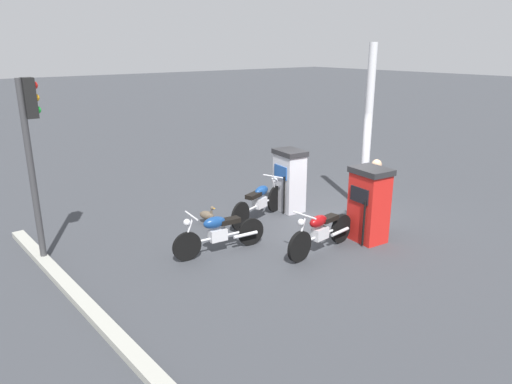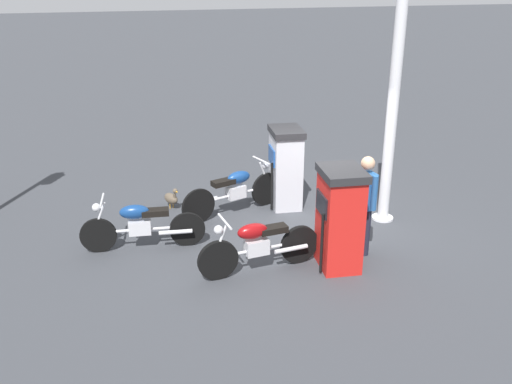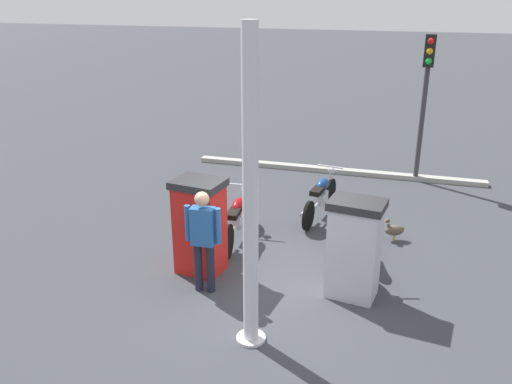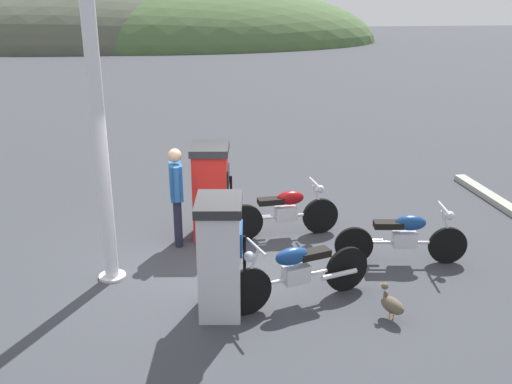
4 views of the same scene
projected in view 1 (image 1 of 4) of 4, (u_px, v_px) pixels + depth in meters
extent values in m
plane|color=#383A3F|center=(325.00, 223.00, 11.32)|extent=(120.00, 120.00, 0.00)
cube|color=silver|center=(289.00, 183.00, 12.03)|extent=(0.61, 0.79, 1.46)
cube|color=#1E478C|center=(280.00, 172.00, 11.79)|extent=(0.09, 0.51, 0.32)
cube|color=#262628|center=(290.00, 152.00, 11.79)|extent=(0.67, 0.87, 0.12)
cylinder|color=black|center=(284.00, 195.00, 11.76)|extent=(0.05, 0.05, 0.95)
cube|color=red|center=(369.00, 207.00, 10.13)|extent=(0.65, 0.79, 1.50)
cube|color=black|center=(359.00, 195.00, 9.88)|extent=(0.09, 0.51, 0.32)
cube|color=#262628|center=(371.00, 171.00, 9.89)|extent=(0.71, 0.86, 0.12)
cylinder|color=black|center=(364.00, 223.00, 9.86)|extent=(0.05, 0.05, 0.97)
cylinder|color=black|center=(275.00, 199.00, 12.04)|extent=(0.65, 0.25, 0.67)
cylinder|color=black|center=(240.00, 216.00, 10.83)|extent=(0.65, 0.25, 0.67)
cube|color=silver|center=(260.00, 202.00, 11.45)|extent=(0.40, 0.30, 0.24)
cylinder|color=silver|center=(259.00, 205.00, 11.42)|extent=(1.10, 0.40, 0.05)
ellipsoid|color=navy|center=(261.00, 191.00, 11.42)|extent=(0.52, 0.36, 0.24)
cube|color=black|center=(254.00, 195.00, 11.16)|extent=(0.48, 0.33, 0.10)
cylinder|color=silver|center=(275.00, 188.00, 11.92)|extent=(0.26, 0.12, 0.57)
cylinder|color=silver|center=(273.00, 176.00, 11.76)|extent=(0.21, 0.54, 0.04)
sphere|color=silver|center=(275.00, 180.00, 11.88)|extent=(0.18, 0.18, 0.14)
cylinder|color=silver|center=(241.00, 212.00, 11.05)|extent=(0.54, 0.24, 0.07)
cylinder|color=black|center=(300.00, 247.00, 9.23)|extent=(0.64, 0.14, 0.63)
cylinder|color=black|center=(341.00, 229.00, 10.14)|extent=(0.64, 0.14, 0.63)
cube|color=silver|center=(320.00, 233.00, 9.62)|extent=(0.38, 0.24, 0.24)
cylinder|color=silver|center=(321.00, 235.00, 9.67)|extent=(1.01, 0.15, 0.05)
ellipsoid|color=maroon|center=(318.00, 221.00, 9.49)|extent=(0.50, 0.27, 0.24)
cube|color=black|center=(329.00, 219.00, 9.73)|extent=(0.46, 0.24, 0.10)
cylinder|color=silver|center=(301.00, 232.00, 9.17)|extent=(0.26, 0.07, 0.57)
cylinder|color=silver|center=(305.00, 215.00, 9.13)|extent=(0.09, 0.56, 0.04)
sphere|color=silver|center=(301.00, 222.00, 9.10)|extent=(0.15, 0.15, 0.14)
cylinder|color=silver|center=(340.00, 232.00, 9.92)|extent=(0.55, 0.13, 0.07)
cylinder|color=black|center=(187.00, 246.00, 9.28)|extent=(0.60, 0.13, 0.60)
cylinder|color=black|center=(251.00, 232.00, 10.01)|extent=(0.60, 0.13, 0.60)
cube|color=silver|center=(218.00, 235.00, 9.59)|extent=(0.38, 0.24, 0.24)
cylinder|color=silver|center=(220.00, 237.00, 9.63)|extent=(1.09, 0.18, 0.05)
ellipsoid|color=navy|center=(214.00, 223.00, 9.47)|extent=(0.50, 0.28, 0.24)
cube|color=black|center=(229.00, 221.00, 9.65)|extent=(0.46, 0.25, 0.10)
cylinder|color=silver|center=(188.00, 232.00, 9.21)|extent=(0.26, 0.07, 0.57)
cylinder|color=silver|center=(191.00, 216.00, 9.16)|extent=(0.10, 0.56, 0.04)
sphere|color=silver|center=(187.00, 222.00, 9.14)|extent=(0.16, 0.16, 0.14)
cylinder|color=silver|center=(245.00, 235.00, 9.81)|extent=(0.55, 0.14, 0.07)
cylinder|color=#1E1E2D|center=(369.00, 212.00, 10.88)|extent=(0.14, 0.14, 0.81)
cylinder|color=#1E1E2D|center=(377.00, 214.00, 10.74)|extent=(0.14, 0.14, 0.81)
cube|color=#265999|center=(375.00, 184.00, 10.60)|extent=(0.23, 0.37, 0.60)
cylinder|color=#265999|center=(366.00, 180.00, 10.76)|extent=(0.10, 0.10, 0.57)
cylinder|color=#265999|center=(385.00, 185.00, 10.42)|extent=(0.10, 0.10, 0.57)
sphere|color=tan|center=(377.00, 164.00, 10.47)|extent=(0.24, 0.24, 0.22)
ellipsoid|color=brown|center=(207.00, 215.00, 11.25)|extent=(0.33, 0.41, 0.21)
cylinder|color=brown|center=(211.00, 214.00, 11.18)|extent=(0.08, 0.08, 0.14)
sphere|color=brown|center=(212.00, 208.00, 11.13)|extent=(0.12, 0.12, 0.09)
cone|color=orange|center=(214.00, 209.00, 11.10)|extent=(0.06, 0.07, 0.04)
cone|color=brown|center=(201.00, 213.00, 11.31)|extent=(0.10, 0.10, 0.07)
cylinder|color=orange|center=(208.00, 221.00, 11.33)|extent=(0.02, 0.02, 0.10)
cylinder|color=orange|center=(206.00, 222.00, 11.27)|extent=(0.02, 0.02, 0.10)
cylinder|color=#38383A|center=(32.00, 175.00, 8.82)|extent=(0.12, 0.12, 3.53)
cube|color=black|center=(29.00, 98.00, 8.49)|extent=(0.20, 0.24, 0.72)
sphere|color=red|center=(33.00, 85.00, 8.48)|extent=(0.15, 0.15, 0.15)
sphere|color=orange|center=(35.00, 98.00, 8.55)|extent=(0.15, 0.15, 0.15)
sphere|color=green|center=(37.00, 110.00, 8.62)|extent=(0.15, 0.15, 0.15)
cylinder|color=silver|center=(368.00, 130.00, 11.71)|extent=(0.20, 0.20, 4.14)
cylinder|color=silver|center=(362.00, 208.00, 12.32)|extent=(0.40, 0.40, 0.04)
cube|color=#9E9E93|center=(80.00, 299.00, 7.84)|extent=(0.46, 7.41, 0.12)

